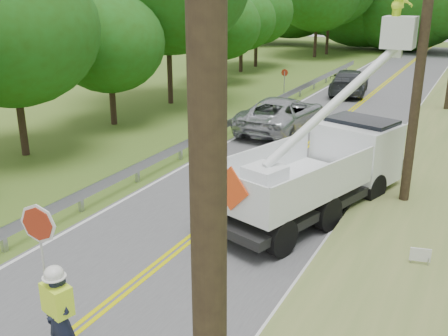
% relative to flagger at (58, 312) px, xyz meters
% --- Properties ---
extents(ground, '(140.00, 140.00, 0.00)m').
position_rel_flagger_xyz_m(ground, '(-0.46, 1.56, -1.12)').
color(ground, '#3E5F20').
rests_on(ground, ground).
extents(road, '(7.20, 96.00, 0.03)m').
position_rel_flagger_xyz_m(road, '(-0.46, 15.56, -1.11)').
color(road, '#4F4F52').
rests_on(road, ground).
extents(guardrail, '(0.18, 48.00, 0.77)m').
position_rel_flagger_xyz_m(guardrail, '(-4.48, 16.47, -0.57)').
color(guardrail, '#A0A1A8').
rests_on(guardrail, ground).
extents(utility_poles, '(1.60, 43.30, 10.00)m').
position_rel_flagger_xyz_m(utility_poles, '(4.54, 18.58, 4.15)').
color(utility_poles, black).
rests_on(utility_poles, ground).
extents(treeline_horizon, '(56.35, 14.20, 11.27)m').
position_rel_flagger_xyz_m(treeline_horizon, '(0.23, 57.72, 4.38)').
color(treeline_horizon, '#234D11').
rests_on(treeline_horizon, ground).
extents(flagger, '(1.19, 0.62, 3.10)m').
position_rel_flagger_xyz_m(flagger, '(0.00, 0.00, 0.00)').
color(flagger, '#191E33').
rests_on(flagger, road).
extents(bucket_truck, '(4.57, 7.77, 7.15)m').
position_rel_flagger_xyz_m(bucket_truck, '(2.38, 9.75, 0.50)').
color(bucket_truck, black).
rests_on(bucket_truck, road).
extents(suv_silver, '(3.02, 6.27, 1.72)m').
position_rel_flagger_xyz_m(suv_silver, '(-2.44, 17.69, -0.24)').
color(suv_silver, '#ADB0B5').
rests_on(suv_silver, road).
extents(suv_darkgrey, '(3.12, 5.92, 1.64)m').
position_rel_flagger_xyz_m(suv_darkgrey, '(-1.89, 28.82, -0.28)').
color(suv_darkgrey, '#3B3F42').
rests_on(suv_darkgrey, road).
extents(stop_sign_permanent, '(0.45, 0.06, 2.13)m').
position_rel_flagger_xyz_m(stop_sign_permanent, '(-4.76, 24.07, 0.25)').
color(stop_sign_permanent, '#A0A1A8').
rests_on(stop_sign_permanent, ground).
extents(yard_sign, '(0.49, 0.14, 0.72)m').
position_rel_flagger_xyz_m(yard_sign, '(5.55, 6.43, -0.60)').
color(yard_sign, white).
rests_on(yard_sign, ground).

